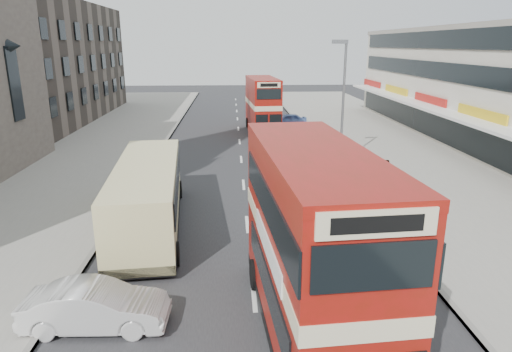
% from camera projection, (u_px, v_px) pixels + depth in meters
% --- Properties ---
extents(ground, '(160.00, 160.00, 0.00)m').
position_uv_depth(ground, '(257.00, 333.00, 12.75)').
color(ground, '#28282B').
rests_on(ground, ground).
extents(road_surface, '(12.00, 90.00, 0.01)m').
position_uv_depth(road_surface, '(241.00, 159.00, 31.90)').
color(road_surface, '#28282B').
rests_on(road_surface, ground).
extents(pavement_right, '(12.00, 90.00, 0.15)m').
position_uv_depth(pavement_right, '(407.00, 156.00, 32.51)').
color(pavement_right, gray).
rests_on(pavement_right, ground).
extents(pavement_left, '(12.00, 90.00, 0.15)m').
position_uv_depth(pavement_left, '(69.00, 161.00, 31.26)').
color(pavement_left, gray).
rests_on(pavement_left, ground).
extents(kerb_left, '(0.20, 90.00, 0.16)m').
position_uv_depth(kerb_left, '(154.00, 160.00, 31.57)').
color(kerb_left, gray).
rests_on(kerb_left, ground).
extents(kerb_right, '(0.20, 90.00, 0.16)m').
position_uv_depth(kerb_right, '(326.00, 157.00, 32.20)').
color(kerb_right, gray).
rests_on(kerb_right, ground).
extents(brick_terrace, '(14.00, 28.00, 12.00)m').
position_uv_depth(brick_terrace, '(23.00, 63.00, 46.31)').
color(brick_terrace, '#66594C').
rests_on(brick_terrace, ground).
extents(commercial_row, '(9.90, 46.20, 9.30)m').
position_uv_depth(commercial_row, '(507.00, 88.00, 33.54)').
color(commercial_row, beige).
rests_on(commercial_row, ground).
extents(street_lamp, '(1.00, 0.20, 8.12)m').
position_uv_depth(street_lamp, '(342.00, 94.00, 28.98)').
color(street_lamp, slate).
rests_on(street_lamp, ground).
extents(bus_main, '(3.21, 9.42, 5.15)m').
position_uv_depth(bus_main, '(313.00, 245.00, 12.00)').
color(bus_main, black).
rests_on(bus_main, ground).
extents(bus_second, '(2.95, 8.72, 4.77)m').
position_uv_depth(bus_second, '(263.00, 105.00, 41.36)').
color(bus_second, black).
rests_on(bus_second, ground).
extents(coach, '(3.48, 10.37, 2.70)m').
position_uv_depth(coach, '(148.00, 193.00, 19.70)').
color(coach, black).
rests_on(coach, ground).
extents(car_left_front, '(4.13, 1.56, 1.35)m').
position_uv_depth(car_left_front, '(96.00, 307.00, 12.83)').
color(car_left_front, silver).
rests_on(car_left_front, ground).
extents(car_right_a, '(4.23, 2.05, 1.19)m').
position_uv_depth(car_right_a, '(318.00, 160.00, 29.39)').
color(car_right_a, '#A93510').
rests_on(car_right_a, ground).
extents(car_right_b, '(4.62, 2.36, 1.25)m').
position_uv_depth(car_right_b, '(299.00, 140.00, 35.30)').
color(car_right_b, orange).
rests_on(car_right_b, ground).
extents(car_right_c, '(3.93, 1.80, 1.31)m').
position_uv_depth(car_right_c, '(287.00, 120.00, 44.30)').
color(car_right_c, '#6282C4').
rests_on(car_right_c, ground).
extents(pedestrian_near, '(0.74, 0.71, 1.66)m').
position_uv_depth(pedestrian_near, '(385.00, 174.00, 24.76)').
color(pedestrian_near, gray).
rests_on(pedestrian_near, pavement_right).
extents(cyclist, '(0.70, 1.76, 2.27)m').
position_uv_depth(cyclist, '(306.00, 141.00, 34.10)').
color(cyclist, gray).
rests_on(cyclist, ground).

